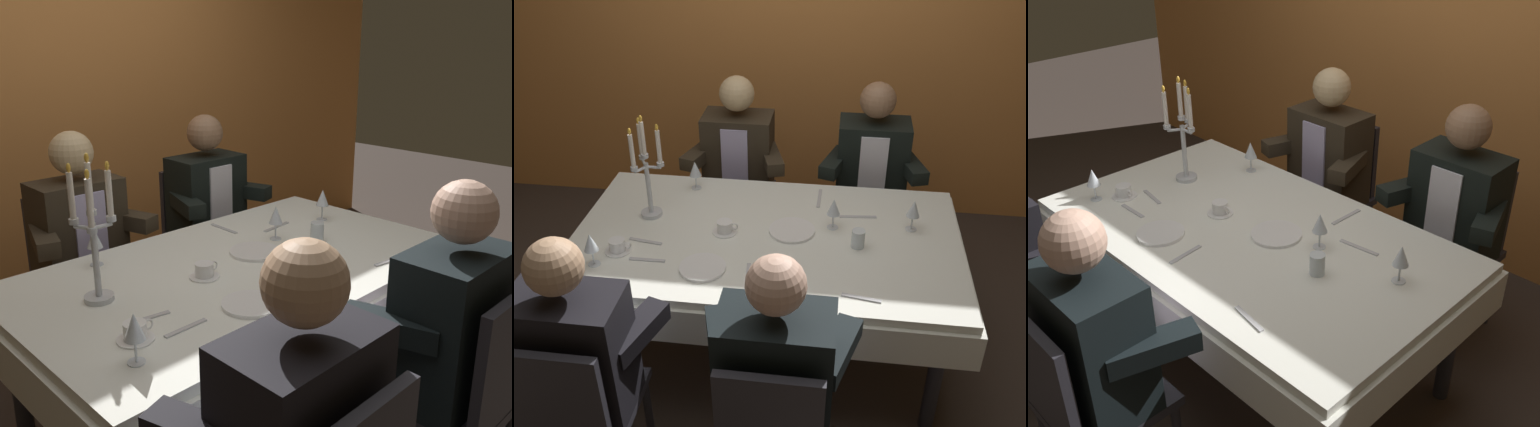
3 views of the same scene
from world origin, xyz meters
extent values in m
plane|color=#3D332D|center=(0.00, 0.00, 0.00)|extent=(12.00, 12.00, 0.00)
cube|color=#D9843F|center=(0.00, 1.66, 1.35)|extent=(6.00, 0.12, 2.70)
cube|color=silver|center=(0.00, 0.00, 0.72)|extent=(1.90, 1.10, 0.04)
cube|color=silver|center=(0.00, 0.00, 0.61)|extent=(1.94, 1.14, 0.18)
cylinder|color=#27262D|center=(-0.83, -0.43, 0.35)|extent=(0.07, 0.07, 0.70)
cylinder|color=#27262D|center=(0.83, -0.43, 0.35)|extent=(0.07, 0.07, 0.70)
cylinder|color=#27262D|center=(-0.83, 0.43, 0.35)|extent=(0.07, 0.07, 0.70)
cylinder|color=#27262D|center=(0.83, 0.43, 0.35)|extent=(0.07, 0.07, 0.70)
cylinder|color=silver|center=(-0.61, 0.11, 0.75)|extent=(0.11, 0.11, 0.02)
cylinder|color=silver|center=(-0.61, 0.11, 0.90)|extent=(0.02, 0.02, 0.28)
cylinder|color=silver|center=(-0.61, 0.11, 1.08)|extent=(0.04, 0.04, 0.02)
cylinder|color=white|center=(-0.61, 0.11, 1.17)|extent=(0.02, 0.02, 0.17)
ellipsoid|color=yellow|center=(-0.61, 0.11, 1.28)|extent=(0.02, 0.02, 0.03)
cylinder|color=silver|center=(-0.58, 0.11, 1.02)|extent=(0.07, 0.01, 0.01)
cylinder|color=silver|center=(-0.54, 0.11, 1.04)|extent=(0.04, 0.04, 0.02)
cylinder|color=white|center=(-0.54, 0.11, 1.13)|extent=(0.02, 0.02, 0.17)
ellipsoid|color=yellow|center=(-0.54, 0.11, 1.24)|extent=(0.02, 0.02, 0.03)
cylinder|color=silver|center=(-0.63, 0.14, 1.02)|extent=(0.05, 0.07, 0.01)
cylinder|color=silver|center=(-0.65, 0.18, 1.04)|extent=(0.04, 0.04, 0.02)
cylinder|color=white|center=(-0.65, 0.18, 1.13)|extent=(0.02, 0.02, 0.17)
ellipsoid|color=yellow|center=(-0.65, 0.18, 1.24)|extent=(0.02, 0.02, 0.03)
cylinder|color=silver|center=(-0.63, 0.08, 1.02)|extent=(0.05, 0.07, 0.01)
cylinder|color=silver|center=(-0.65, 0.05, 1.04)|extent=(0.04, 0.04, 0.02)
cylinder|color=white|center=(-0.65, 0.05, 1.13)|extent=(0.02, 0.02, 0.17)
ellipsoid|color=yellow|center=(-0.65, 0.05, 1.24)|extent=(0.02, 0.02, 0.03)
cylinder|color=white|center=(0.12, 0.05, 0.75)|extent=(0.23, 0.23, 0.01)
cylinder|color=white|center=(-0.25, -0.31, 0.75)|extent=(0.21, 0.21, 0.01)
cylinder|color=silver|center=(0.32, 0.11, 0.74)|extent=(0.06, 0.06, 0.00)
cylinder|color=silver|center=(0.32, 0.11, 0.78)|extent=(0.01, 0.01, 0.07)
cone|color=silver|center=(0.32, 0.11, 0.86)|extent=(0.07, 0.07, 0.08)
cylinder|color=maroon|center=(0.32, 0.11, 0.84)|extent=(0.04, 0.04, 0.03)
cylinder|color=silver|center=(0.71, 0.15, 0.74)|extent=(0.06, 0.06, 0.00)
cylinder|color=silver|center=(0.71, 0.15, 0.78)|extent=(0.01, 0.01, 0.07)
cone|color=silver|center=(0.71, 0.15, 0.86)|extent=(0.07, 0.07, 0.08)
cylinder|color=silver|center=(-0.45, 0.42, 0.74)|extent=(0.06, 0.06, 0.00)
cylinder|color=silver|center=(-0.45, 0.42, 0.78)|extent=(0.01, 0.01, 0.07)
cone|color=silver|center=(-0.45, 0.42, 0.86)|extent=(0.07, 0.07, 0.08)
cylinder|color=maroon|center=(-0.45, 0.42, 0.84)|extent=(0.04, 0.04, 0.03)
cylinder|color=silver|center=(-0.75, -0.34, 0.74)|extent=(0.06, 0.06, 0.00)
cylinder|color=silver|center=(-0.75, -0.34, 0.78)|extent=(0.01, 0.01, 0.07)
cone|color=silver|center=(-0.75, -0.34, 0.86)|extent=(0.07, 0.07, 0.08)
cylinder|color=maroon|center=(-0.75, -0.34, 0.84)|extent=(0.04, 0.04, 0.03)
cylinder|color=silver|center=(0.45, -0.04, 0.79)|extent=(0.06, 0.06, 0.09)
cylinder|color=white|center=(-0.68, -0.23, 0.74)|extent=(0.12, 0.12, 0.01)
cylinder|color=white|center=(-0.68, -0.23, 0.77)|extent=(0.08, 0.08, 0.05)
torus|color=white|center=(-0.63, -0.23, 0.78)|extent=(0.04, 0.01, 0.04)
cylinder|color=white|center=(-0.21, 0.00, 0.74)|extent=(0.12, 0.12, 0.01)
cylinder|color=white|center=(-0.21, 0.00, 0.77)|extent=(0.08, 0.08, 0.05)
torus|color=white|center=(-0.16, 0.00, 0.78)|extent=(0.04, 0.01, 0.04)
cube|color=#B7B7BC|center=(-0.57, -0.14, 0.74)|extent=(0.17, 0.04, 0.01)
cube|color=#B7B7BC|center=(0.45, 0.22, 0.74)|extent=(0.19, 0.04, 0.01)
cube|color=#B7B7BC|center=(0.47, -0.43, 0.74)|extent=(0.17, 0.05, 0.01)
cube|color=#B7B7BC|center=(0.24, 0.39, 0.74)|extent=(0.02, 0.19, 0.01)
cube|color=#B7B7BC|center=(-0.52, -0.28, 0.74)|extent=(0.17, 0.02, 0.01)
cube|color=#B7B7BC|center=(-0.04, -0.33, 0.74)|extent=(0.04, 0.17, 0.01)
cylinder|color=#27262D|center=(-0.44, -0.70, 0.21)|extent=(0.04, 0.04, 0.42)
cylinder|color=#27262D|center=(-0.80, -0.70, 0.21)|extent=(0.04, 0.04, 0.42)
cube|color=#27262D|center=(-0.62, -0.88, 0.44)|extent=(0.42, 0.42, 0.04)
cube|color=#27262D|center=(-0.62, -1.07, 0.68)|extent=(0.38, 0.04, 0.44)
cube|color=black|center=(-0.62, -0.88, 0.73)|extent=(0.42, 0.26, 0.54)
cube|color=#939EB6|center=(-0.62, -0.75, 0.76)|extent=(0.16, 0.01, 0.40)
sphere|color=tan|center=(-0.62, -0.88, 1.14)|extent=(0.21, 0.21, 0.21)
cube|color=black|center=(-0.40, -0.78, 0.77)|extent=(0.19, 0.34, 0.08)
cube|color=black|center=(-0.84, -0.78, 0.77)|extent=(0.19, 0.34, 0.08)
cylinder|color=#27262D|center=(-0.47, 0.70, 0.21)|extent=(0.04, 0.04, 0.42)
cylinder|color=#27262D|center=(-0.11, 0.70, 0.21)|extent=(0.04, 0.04, 0.42)
cylinder|color=#27262D|center=(-0.47, 1.06, 0.21)|extent=(0.04, 0.04, 0.42)
cylinder|color=#27262D|center=(-0.11, 1.06, 0.21)|extent=(0.04, 0.04, 0.42)
cube|color=#27262D|center=(-0.29, 0.88, 0.44)|extent=(0.42, 0.42, 0.04)
cube|color=#27262D|center=(-0.29, 1.07, 0.68)|extent=(0.38, 0.04, 0.44)
cube|color=#30271B|center=(-0.29, 0.88, 0.73)|extent=(0.42, 0.26, 0.54)
cube|color=#B6ACD8|center=(-0.29, 0.75, 0.76)|extent=(0.16, 0.01, 0.40)
sphere|color=tan|center=(-0.29, 0.88, 1.14)|extent=(0.21, 0.21, 0.21)
cube|color=#30271B|center=(-0.51, 0.78, 0.77)|extent=(0.19, 0.34, 0.08)
cube|color=#30271B|center=(-0.07, 0.78, 0.77)|extent=(0.19, 0.34, 0.08)
cylinder|color=#27262D|center=(-0.02, -0.70, 0.21)|extent=(0.04, 0.04, 0.42)
cube|color=#27262D|center=(0.16, -0.88, 0.44)|extent=(0.42, 0.42, 0.04)
cube|color=#27262D|center=(0.16, -1.07, 0.68)|extent=(0.38, 0.04, 0.44)
cube|color=black|center=(0.16, -0.88, 0.73)|extent=(0.42, 0.26, 0.54)
cube|color=#BCA8CE|center=(0.16, -0.75, 0.76)|extent=(0.16, 0.01, 0.40)
sphere|color=#D1A28A|center=(0.16, -0.88, 1.14)|extent=(0.21, 0.21, 0.21)
cube|color=black|center=(0.38, -0.78, 0.77)|extent=(0.19, 0.34, 0.08)
cube|color=black|center=(-0.06, -0.78, 0.77)|extent=(0.19, 0.34, 0.08)
cylinder|color=#27262D|center=(0.35, 0.70, 0.21)|extent=(0.04, 0.04, 0.42)
cylinder|color=#27262D|center=(0.71, 0.70, 0.21)|extent=(0.04, 0.04, 0.42)
cylinder|color=#27262D|center=(0.35, 1.06, 0.21)|extent=(0.04, 0.04, 0.42)
cylinder|color=#27262D|center=(0.71, 1.06, 0.21)|extent=(0.04, 0.04, 0.42)
cube|color=#27262D|center=(0.53, 0.88, 0.44)|extent=(0.42, 0.42, 0.04)
cube|color=#27262D|center=(0.53, 1.07, 0.68)|extent=(0.38, 0.04, 0.44)
cube|color=black|center=(0.53, 0.88, 0.73)|extent=(0.42, 0.26, 0.54)
cube|color=white|center=(0.53, 0.75, 0.76)|extent=(0.16, 0.01, 0.40)
sphere|color=#946A4C|center=(0.53, 0.88, 1.14)|extent=(0.21, 0.21, 0.21)
cube|color=black|center=(0.31, 0.78, 0.77)|extent=(0.19, 0.34, 0.08)
cube|color=black|center=(0.75, 0.78, 0.77)|extent=(0.19, 0.34, 0.08)
camera|label=1|loc=(-1.52, -1.65, 1.68)|focal=39.76mm
camera|label=2|loc=(0.34, -2.42, 2.36)|focal=41.73mm
camera|label=3|loc=(1.77, -1.56, 2.15)|focal=42.67mm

